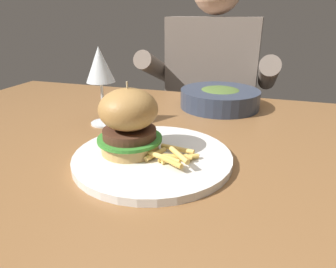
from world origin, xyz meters
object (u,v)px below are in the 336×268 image
(soup_bowl, at_px, (220,98))
(diner_person, at_px, (210,117))
(burger_sandwich, at_px, (129,121))
(wine_glass, at_px, (100,68))
(main_plate, at_px, (153,157))

(soup_bowl, height_order, diner_person, diner_person)
(burger_sandwich, bearing_deg, wine_glass, 132.12)
(main_plate, relative_size, diner_person, 0.25)
(main_plate, xyz_separation_m, diner_person, (-0.02, 0.79, -0.18))
(burger_sandwich, relative_size, soup_bowl, 0.58)
(burger_sandwich, height_order, wine_glass, wine_glass)
(main_plate, xyz_separation_m, wine_glass, (-0.18, 0.15, 0.13))
(main_plate, distance_m, diner_person, 0.81)
(main_plate, height_order, burger_sandwich, burger_sandwich)
(wine_glass, bearing_deg, burger_sandwich, -47.88)
(wine_glass, relative_size, diner_person, 0.16)
(main_plate, distance_m, wine_glass, 0.27)
(main_plate, relative_size, soup_bowl, 1.29)
(burger_sandwich, height_order, diner_person, diner_person)
(burger_sandwich, xyz_separation_m, diner_person, (0.02, 0.79, -0.25))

